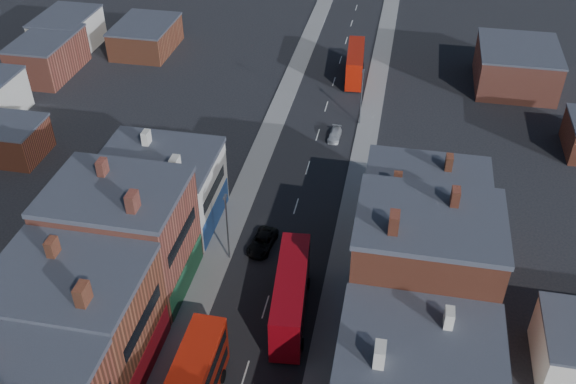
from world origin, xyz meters
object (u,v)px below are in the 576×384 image
at_px(car_3, 335,135).
at_px(bus_2, 355,63).
at_px(bus_1, 291,295).
at_px(car_2, 262,242).

bearing_deg(car_3, bus_2, 90.12).
distance_m(bus_1, car_3, 32.23).
bearing_deg(car_3, car_2, -99.33).
distance_m(bus_2, car_2, 41.92).
bearing_deg(bus_1, car_3, 84.88).
height_order(bus_2, car_3, bus_2).
xyz_separation_m(bus_2, car_2, (-5.16, -41.56, -1.83)).
xyz_separation_m(bus_2, car_3, (-0.56, -18.37, -1.96)).
bearing_deg(bus_2, car_3, -95.77).
relative_size(bus_2, car_3, 2.90).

